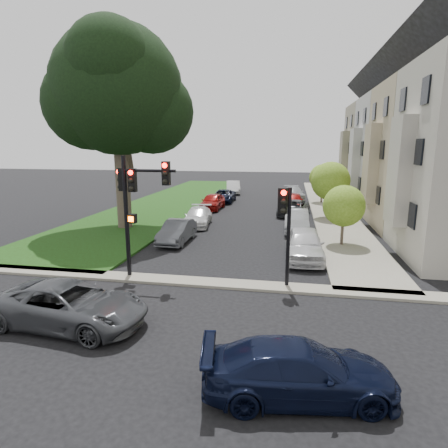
% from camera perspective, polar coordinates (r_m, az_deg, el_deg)
% --- Properties ---
extents(ground, '(140.00, 140.00, 0.00)m').
position_cam_1_polar(ground, '(14.36, -3.66, -11.97)').
color(ground, black).
rests_on(ground, ground).
extents(grass_strip, '(8.00, 44.00, 0.12)m').
position_cam_1_polar(grass_strip, '(39.13, -8.01, 3.40)').
color(grass_strip, black).
rests_on(grass_strip, ground).
extents(sidewalk_right, '(3.50, 44.00, 0.12)m').
position_cam_1_polar(sidewalk_right, '(37.34, 15.64, 2.66)').
color(sidewalk_right, gray).
rests_on(sidewalk_right, ground).
extents(sidewalk_cross, '(60.00, 1.00, 0.12)m').
position_cam_1_polar(sidewalk_cross, '(16.14, -1.94, -8.95)').
color(sidewalk_cross, gray).
rests_on(sidewalk_cross, ground).
extents(house_b, '(7.70, 7.55, 15.97)m').
position_cam_1_polar(house_b, '(29.71, 29.17, 12.65)').
color(house_b, '#B4A58B').
rests_on(house_b, ground).
extents(house_c, '(7.70, 7.55, 15.97)m').
position_cam_1_polar(house_c, '(36.91, 25.45, 12.58)').
color(house_c, '#ACA7A5').
rests_on(house_c, ground).
extents(house_d, '(7.70, 7.55, 15.97)m').
position_cam_1_polar(house_d, '(44.21, 22.94, 12.51)').
color(house_d, gray).
rests_on(house_d, ground).
extents(eucalyptus, '(9.65, 8.76, 13.67)m').
position_cam_1_polar(eucalyptus, '(27.15, -16.02, 18.98)').
color(eucalyptus, '#46382F').
rests_on(eucalyptus, ground).
extents(small_tree_a, '(2.39, 2.39, 3.59)m').
position_cam_1_polar(small_tree_a, '(22.52, 17.80, 2.63)').
color(small_tree_a, '#46382F').
rests_on(small_tree_a, ground).
extents(small_tree_b, '(3.03, 3.03, 4.54)m').
position_cam_1_polar(small_tree_b, '(30.71, 15.94, 6.30)').
color(small_tree_b, '#46382F').
rests_on(small_tree_b, ground).
extents(small_tree_c, '(2.62, 2.62, 3.93)m').
position_cam_1_polar(small_tree_c, '(39.02, 14.78, 6.88)').
color(small_tree_c, '#46382F').
rests_on(small_tree_c, ground).
extents(traffic_signal_main, '(2.62, 0.67, 5.39)m').
position_cam_1_polar(traffic_signal_main, '(16.49, -13.43, 4.31)').
color(traffic_signal_main, black).
rests_on(traffic_signal_main, ground).
extents(traffic_signal_secondary, '(0.56, 0.45, 4.18)m').
position_cam_1_polar(traffic_signal_secondary, '(15.20, 9.34, 0.79)').
color(traffic_signal_secondary, black).
rests_on(traffic_signal_secondary, ground).
extents(car_cross_near, '(5.35, 2.84, 1.43)m').
position_cam_1_polar(car_cross_near, '(13.45, -22.50, -11.30)').
color(car_cross_near, '#3F4247').
rests_on(car_cross_near, ground).
extents(car_cross_far, '(4.80, 2.56, 1.32)m').
position_cam_1_polar(car_cross_far, '(9.54, 11.37, -21.04)').
color(car_cross_far, black).
rests_on(car_cross_far, ground).
extents(car_parked_0, '(2.00, 4.75, 1.61)m').
position_cam_1_polar(car_parked_0, '(19.79, 12.14, -2.99)').
color(car_parked_0, silver).
rests_on(car_parked_0, ground).
extents(car_parked_1, '(1.65, 4.52, 1.48)m').
position_cam_1_polar(car_parked_1, '(25.96, 10.96, 0.47)').
color(car_parked_1, '#999BA0').
rests_on(car_parked_1, ground).
extents(car_parked_2, '(3.00, 4.93, 1.28)m').
position_cam_1_polar(car_parked_2, '(31.86, 10.52, 2.42)').
color(car_parked_2, '#3F4247').
rests_on(car_parked_2, ground).
extents(car_parked_3, '(1.77, 4.23, 1.43)m').
position_cam_1_polar(car_parked_3, '(35.59, 10.55, 3.53)').
color(car_parked_3, maroon).
rests_on(car_parked_3, ground).
extents(car_parked_4, '(2.57, 4.85, 1.34)m').
position_cam_1_polar(car_parked_4, '(41.65, 10.60, 4.67)').
color(car_parked_4, '#999BA0').
rests_on(car_parked_4, ground).
extents(car_parked_5, '(1.46, 4.13, 1.36)m').
position_cam_1_polar(car_parked_5, '(22.83, -7.16, -1.14)').
color(car_parked_5, '#3F4247').
rests_on(car_parked_5, ground).
extents(car_parked_6, '(2.29, 4.66, 1.30)m').
position_cam_1_polar(car_parked_6, '(27.51, -4.02, 1.12)').
color(car_parked_6, silver).
rests_on(car_parked_6, ground).
extents(car_parked_7, '(1.89, 4.36, 1.47)m').
position_cam_1_polar(car_parked_7, '(34.30, -1.78, 3.44)').
color(car_parked_7, maroon).
rests_on(car_parked_7, ground).
extents(car_parked_8, '(2.18, 4.65, 1.29)m').
position_cam_1_polar(car_parked_8, '(38.63, -0.11, 4.28)').
color(car_parked_8, black).
rests_on(car_parked_8, ground).
extents(car_parked_9, '(2.36, 4.76, 1.50)m').
position_cam_1_polar(car_parked_9, '(45.70, 1.41, 5.61)').
color(car_parked_9, silver).
rests_on(car_parked_9, ground).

